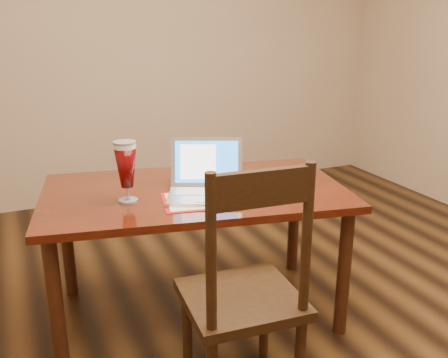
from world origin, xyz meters
name	(u,v)px	position (x,y,z in m)	size (l,w,h in m)	color
ground	(295,345)	(0.00, 0.00, 0.00)	(5.00, 5.00, 0.00)	black
dining_table	(193,203)	(-0.35, 0.48, 0.64)	(1.66, 1.13, 1.01)	#491509
dining_chair	(245,296)	(-0.39, -0.23, 0.50)	(0.48, 0.46, 1.07)	black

